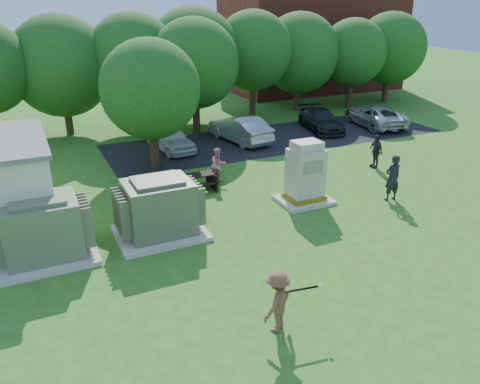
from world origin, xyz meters
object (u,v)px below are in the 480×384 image
person_by_generator (392,178)px  car_dark (321,120)px  person_at_picnic (218,166)px  car_silver_b (375,116)px  transformer_right (159,209)px  car_silver_a (240,129)px  person_walking_right (376,151)px  batter (277,302)px  generator_cabinet (305,176)px  picnic_table (196,181)px  car_white (170,138)px  transformer_left (43,231)px

person_by_generator → car_dark: (3.78, 10.49, -0.32)m
person_at_picnic → car_silver_b: 13.98m
person_by_generator → car_dark: person_by_generator is taller
transformer_right → car_silver_a: transformer_right is taller
person_by_generator → car_silver_a: bearing=-77.2°
person_by_generator → person_walking_right: bearing=-118.9°
batter → car_dark: bearing=-158.8°
batter → car_silver_b: bearing=-167.7°
generator_cabinet → batter: bearing=-127.3°
transformer_right → picnic_table: bearing=52.6°
person_by_generator → car_white: size_ratio=0.49×
picnic_table → person_by_generator: person_by_generator is taller
picnic_table → car_white: (0.78, 6.07, 0.21)m
person_by_generator → car_white: bearing=-57.6°
transformer_right → person_walking_right: (11.44, 2.45, -0.14)m
picnic_table → car_white: car_white is taller
car_white → car_silver_a: bearing=-8.8°
generator_cabinet → car_white: generator_cabinet is taller
picnic_table → person_at_picnic: 1.32m
generator_cabinet → person_by_generator: size_ratio=1.32×
car_silver_a → car_dark: 5.65m
person_by_generator → car_silver_b: (7.47, 9.83, -0.27)m
transformer_left → car_silver_b: size_ratio=0.60×
transformer_right → car_silver_a: 11.95m
batter → person_at_picnic: 10.20m
car_silver_b → car_silver_a: bearing=6.5°
car_silver_a → car_silver_b: car_silver_a is taller
batter → person_by_generator: (8.18, 5.09, 0.14)m
transformer_right → car_white: bearing=70.5°
transformer_left → car_white: size_ratio=0.78×
transformer_right → generator_cabinet: 6.07m
generator_cabinet → car_silver_a: size_ratio=0.55×
person_by_generator → person_walking_right: person_by_generator is taller
transformer_right → car_white: (3.33, 9.41, -0.31)m
batter → person_by_generator: person_by_generator is taller
picnic_table → person_by_generator: bearing=-32.8°
transformer_right → person_by_generator: transformer_right is taller
picnic_table → car_silver_a: size_ratio=0.37×
batter → car_white: size_ratio=0.42×
car_white → car_silver_a: 4.12m
transformer_left → car_silver_a: (11.15, 9.34, -0.22)m
car_silver_a → car_silver_b: 9.35m
transformer_left → picnic_table: bearing=28.1°
picnic_table → batter: (-1.41, -9.45, 0.37)m
generator_cabinet → car_white: bearing=106.8°
transformer_right → person_by_generator: (9.32, -1.02, -0.02)m
car_silver_b → person_walking_right: bearing=59.7°
person_at_picnic → batter: bearing=-113.8°
transformer_left → person_walking_right: (15.14, 2.45, -0.14)m
car_dark → car_silver_b: 3.75m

